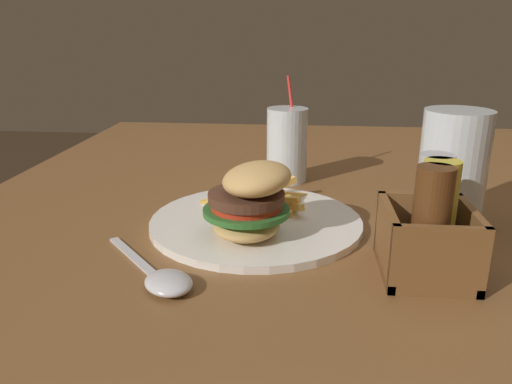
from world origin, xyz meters
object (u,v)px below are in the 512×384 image
object	(u,v)px
beer_glass	(452,174)
juice_glass	(287,147)
meal_plate_near	(254,211)
condiment_caddy	(430,229)
spoon	(165,280)

from	to	relation	value
beer_glass	juice_glass	world-z (taller)	juice_glass
meal_plate_near	condiment_caddy	distance (m)	0.22
meal_plate_near	juice_glass	bearing A→B (deg)	171.96
meal_plate_near	juice_glass	size ratio (longest dim) A/B	1.60
juice_glass	condiment_caddy	size ratio (longest dim) A/B	1.40
beer_glass	condiment_caddy	world-z (taller)	beer_glass
condiment_caddy	meal_plate_near	bearing A→B (deg)	-115.68
juice_glass	spoon	xyz separation A→B (m)	(0.39, -0.11, -0.05)
beer_glass	spoon	xyz separation A→B (m)	(0.20, -0.33, -0.06)
beer_glass	juice_glass	size ratio (longest dim) A/B	0.88
meal_plate_near	juice_glass	xyz separation A→B (m)	(-0.23, 0.03, 0.03)
beer_glass	juice_glass	distance (m)	0.29
meal_plate_near	spoon	size ratio (longest dim) A/B	1.82
juice_glass	spoon	size ratio (longest dim) A/B	1.14
juice_glass	condiment_caddy	world-z (taller)	juice_glass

